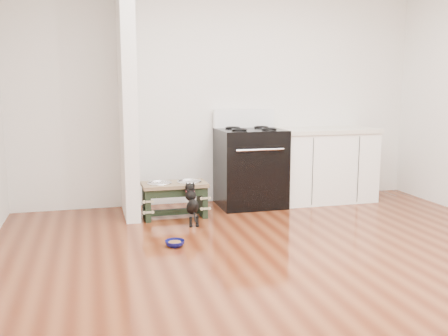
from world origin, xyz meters
TOP-DOWN VIEW (x-y plane):
  - ground at (0.00, 0.00)m, footprint 5.00×5.00m
  - room_shell at (0.00, 0.00)m, footprint 5.00×5.00m
  - partition_wall at (-1.18, 2.10)m, footprint 0.15×0.80m
  - oven_range at (0.25, 2.16)m, footprint 0.76×0.69m
  - cabinet_run at (1.23, 2.18)m, footprint 1.24×0.64m
  - dog_feeder at (-0.72, 1.85)m, footprint 0.70×0.37m
  - puppy at (-0.59, 1.53)m, footprint 0.12×0.36m
  - floor_bowl at (-0.89, 0.84)m, footprint 0.22×0.22m

SIDE VIEW (x-z plane):
  - ground at x=0.00m, z-range 0.00..0.00m
  - floor_bowl at x=-0.89m, z-range 0.00..0.06m
  - puppy at x=-0.59m, z-range 0.02..0.45m
  - dog_feeder at x=-0.72m, z-range 0.07..0.47m
  - cabinet_run at x=1.23m, z-range 0.00..0.91m
  - oven_range at x=0.25m, z-range -0.09..1.05m
  - partition_wall at x=-1.18m, z-range 0.00..2.70m
  - room_shell at x=0.00m, z-range -0.88..4.12m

